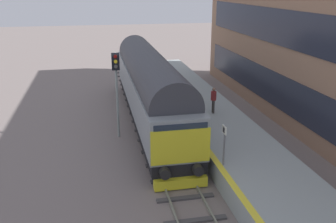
{
  "coord_description": "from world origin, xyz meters",
  "views": [
    {
      "loc": [
        -3.45,
        -16.44,
        8.67
      ],
      "look_at": [
        0.2,
        1.46,
        2.35
      ],
      "focal_mm": 39.28,
      "sensor_mm": 36.0,
      "label": 1
    }
  ],
  "objects_px": {
    "signal_post_mid": "(117,85)",
    "waiting_passenger": "(214,98)",
    "diesel_locomotive": "(150,85)",
    "platform_number_sign": "(224,139)"
  },
  "relations": [
    {
      "from": "diesel_locomotive",
      "to": "signal_post_mid",
      "type": "relative_size",
      "value": 3.56
    },
    {
      "from": "signal_post_mid",
      "to": "platform_number_sign",
      "type": "height_order",
      "value": "signal_post_mid"
    },
    {
      "from": "platform_number_sign",
      "to": "signal_post_mid",
      "type": "bearing_deg",
      "value": 122.41
    },
    {
      "from": "signal_post_mid",
      "to": "waiting_passenger",
      "type": "bearing_deg",
      "value": 2.51
    },
    {
      "from": "platform_number_sign",
      "to": "waiting_passenger",
      "type": "relative_size",
      "value": 1.14
    },
    {
      "from": "signal_post_mid",
      "to": "waiting_passenger",
      "type": "relative_size",
      "value": 3.09
    },
    {
      "from": "diesel_locomotive",
      "to": "waiting_passenger",
      "type": "bearing_deg",
      "value": -29.12
    },
    {
      "from": "diesel_locomotive",
      "to": "platform_number_sign",
      "type": "height_order",
      "value": "diesel_locomotive"
    },
    {
      "from": "platform_number_sign",
      "to": "waiting_passenger",
      "type": "bearing_deg",
      "value": 75.48
    },
    {
      "from": "signal_post_mid",
      "to": "waiting_passenger",
      "type": "distance_m",
      "value": 6.11
    }
  ]
}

